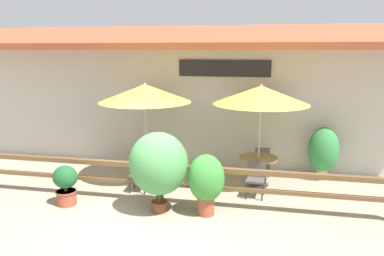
# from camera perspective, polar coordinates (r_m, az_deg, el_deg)

# --- Properties ---
(ground_plane) EXTENTS (60.00, 60.00, 0.00)m
(ground_plane) POSITION_cam_1_polar(r_m,az_deg,el_deg) (8.10, -7.04, -14.06)
(ground_plane) COLOR #9E937F
(building_facade) EXTENTS (14.28, 1.49, 4.23)m
(building_facade) POSITION_cam_1_polar(r_m,az_deg,el_deg) (11.33, -0.66, 4.94)
(building_facade) COLOR #BCB7A8
(building_facade) RESTS_ON ground
(patio_railing) EXTENTS (10.40, 0.14, 0.95)m
(patio_railing) POSITION_cam_1_polar(r_m,az_deg,el_deg) (8.76, -4.95, -7.06)
(patio_railing) COLOR brown
(patio_railing) RESTS_ON ground
(patio_umbrella_near) EXTENTS (2.44, 2.44, 2.68)m
(patio_umbrella_near) POSITION_cam_1_polar(r_m,az_deg,el_deg) (9.97, -7.18, 5.29)
(patio_umbrella_near) COLOR #B7B2A8
(patio_umbrella_near) RESTS_ON ground
(dining_table_near) EXTENTS (1.02, 1.02, 0.77)m
(dining_table_near) POSITION_cam_1_polar(r_m,az_deg,el_deg) (10.33, -6.93, -4.62)
(dining_table_near) COLOR olive
(dining_table_near) RESTS_ON ground
(chair_near_streetside) EXTENTS (0.45, 0.45, 0.86)m
(chair_near_streetside) POSITION_cam_1_polar(r_m,az_deg,el_deg) (9.65, -8.01, -6.68)
(chair_near_streetside) COLOR #514C47
(chair_near_streetside) RESTS_ON ground
(chair_near_wallside) EXTENTS (0.47, 0.47, 0.86)m
(chair_near_wallside) POSITION_cam_1_polar(r_m,az_deg,el_deg) (11.08, -5.68, -4.18)
(chair_near_wallside) COLOR #514C47
(chair_near_wallside) RESTS_ON ground
(patio_umbrella_middle) EXTENTS (2.44, 2.44, 2.68)m
(patio_umbrella_middle) POSITION_cam_1_polar(r_m,az_deg,el_deg) (9.65, 10.46, 4.97)
(patio_umbrella_middle) COLOR #B7B2A8
(patio_umbrella_middle) RESTS_ON ground
(dining_table_middle) EXTENTS (1.02, 1.02, 0.77)m
(dining_table_middle) POSITION_cam_1_polar(r_m,az_deg,el_deg) (10.02, 10.08, -5.24)
(dining_table_middle) COLOR olive
(dining_table_middle) RESTS_ON ground
(chair_middle_streetside) EXTENTS (0.45, 0.45, 0.86)m
(chair_middle_streetside) POSITION_cam_1_polar(r_m,az_deg,el_deg) (9.31, 9.69, -7.43)
(chair_middle_streetside) COLOR #514C47
(chair_middle_streetside) RESTS_ON ground
(chair_middle_wallside) EXTENTS (0.47, 0.47, 0.86)m
(chair_middle_wallside) POSITION_cam_1_polar(r_m,az_deg,el_deg) (10.81, 10.57, -4.73)
(chair_middle_wallside) COLOR #514C47
(chair_middle_wallside) RESTS_ON ground
(potted_plant_tall_tropical) EXTENTS (0.79, 0.71, 1.36)m
(potted_plant_tall_tropical) POSITION_cam_1_polar(r_m,az_deg,el_deg) (8.09, 2.18, -8.01)
(potted_plant_tall_tropical) COLOR #9E4C33
(potted_plant_tall_tropical) RESTS_ON ground
(potted_plant_small_flowering) EXTENTS (0.56, 0.51, 0.94)m
(potted_plant_small_flowering) POSITION_cam_1_polar(r_m,az_deg,el_deg) (9.15, -18.70, -8.03)
(potted_plant_small_flowering) COLOR #9E4C33
(potted_plant_small_flowering) RESTS_ON ground
(potted_plant_entrance_palm) EXTENTS (1.29, 1.16, 1.80)m
(potted_plant_entrance_palm) POSITION_cam_1_polar(r_m,az_deg,el_deg) (8.17, -5.12, -5.52)
(potted_plant_entrance_palm) COLOR brown
(potted_plant_entrance_palm) RESTS_ON ground
(potted_plant_broad_leaf) EXTENTS (0.82, 0.74, 1.47)m
(potted_plant_broad_leaf) POSITION_cam_1_polar(r_m,az_deg,el_deg) (10.89, 19.40, -3.28)
(potted_plant_broad_leaf) COLOR #B7AD99
(potted_plant_broad_leaf) RESTS_ON ground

